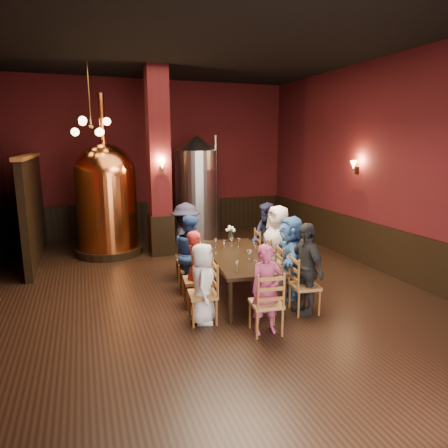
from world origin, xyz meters
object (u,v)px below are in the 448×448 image
object	(u,v)px
person_0	(203,283)
rose_vase	(231,231)
steel_vessel	(197,189)
person_1	(196,268)
person_2	(191,254)
dining_table	(239,258)
copper_kettle	(107,198)

from	to	relation	value
person_0	rose_vase	distance (m)	2.23
steel_vessel	rose_vase	xyz separation A→B (m)	(-0.19, -3.20, -0.50)
person_1	person_0	bearing A→B (deg)	176.47
person_2	steel_vessel	distance (m)	4.01
dining_table	person_1	world-z (taller)	person_1
person_2	person_0	bearing A→B (deg)	160.46
person_2	steel_vessel	size ratio (longest dim) A/B	0.50
copper_kettle	steel_vessel	bearing A→B (deg)	12.87
dining_table	rose_vase	xyz separation A→B (m)	(0.20, 0.98, 0.28)
person_1	dining_table	bearing A→B (deg)	-72.32
dining_table	person_2	world-z (taller)	person_2
person_1	rose_vase	distance (m)	1.65
person_0	rose_vase	xyz separation A→B (m)	(1.17, 1.87, 0.34)
dining_table	rose_vase	distance (m)	1.04
dining_table	person_2	xyz separation A→B (m)	(-0.80, 0.43, 0.04)
copper_kettle	person_2	bearing A→B (deg)	-68.24
dining_table	person_0	size ratio (longest dim) A/B	1.98
dining_table	copper_kettle	xyz separation A→B (m)	(-2.08, 3.62, 0.73)
dining_table	steel_vessel	bearing A→B (deg)	91.59
steel_vessel	person_0	bearing A→B (deg)	-105.03
dining_table	person_1	size ratio (longest dim) A/B	1.90
person_2	rose_vase	distance (m)	1.17
steel_vessel	dining_table	bearing A→B (deg)	-95.42
steel_vessel	person_2	bearing A→B (deg)	-107.74
person_2	person_1	bearing A→B (deg)	160.46
person_0	person_2	size ratio (longest dim) A/B	0.86
person_0	steel_vessel	bearing A→B (deg)	3.92
person_1	steel_vessel	distance (m)	4.66
copper_kettle	rose_vase	bearing A→B (deg)	-49.15
dining_table	person_2	bearing A→B (deg)	158.78
person_0	person_1	world-z (taller)	person_1
copper_kettle	steel_vessel	size ratio (longest dim) A/B	1.32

